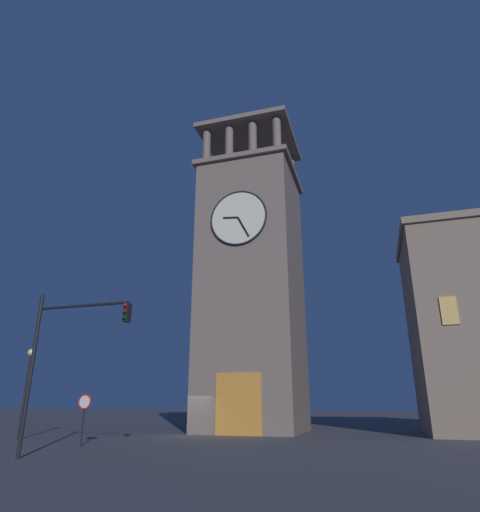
% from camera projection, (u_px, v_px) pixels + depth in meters
% --- Properties ---
extents(ground_plane, '(200.00, 200.00, 0.00)m').
position_uv_depth(ground_plane, '(188.00, 436.00, 27.97)').
color(ground_plane, '#4C4C51').
extents(clocktower, '(7.96, 8.09, 27.59)m').
position_uv_depth(clocktower, '(252.00, 286.00, 34.85)').
color(clocktower, '#75665B').
rests_on(clocktower, ground_plane).
extents(traffic_signal_near, '(4.48, 0.41, 6.55)m').
position_uv_depth(traffic_signal_near, '(62.00, 345.00, 17.61)').
color(traffic_signal_near, black).
rests_on(traffic_signal_near, ground_plane).
extents(street_lamp, '(0.44, 0.44, 5.24)m').
position_uv_depth(street_lamp, '(28.00, 375.00, 26.24)').
color(street_lamp, black).
rests_on(street_lamp, ground_plane).
extents(no_horn_sign, '(0.78, 0.14, 2.49)m').
position_uv_depth(no_horn_sign, '(84.00, 405.00, 21.77)').
color(no_horn_sign, black).
rests_on(no_horn_sign, ground_plane).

